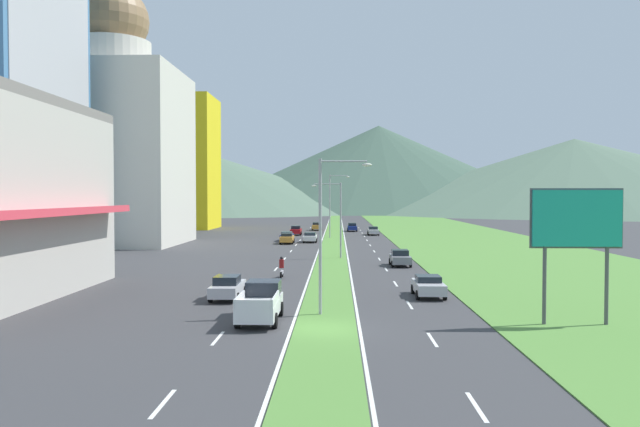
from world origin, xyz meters
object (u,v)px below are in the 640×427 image
object	(u,v)px
car_5	(317,226)
car_9	(296,230)
street_lamp_near	(326,225)
car_2	(428,286)
car_4	(400,258)
car_0	(310,237)
street_lamp_far	(332,202)
pickup_truck_0	(261,302)
street_lamp_mid	(337,214)
car_7	(287,236)
car_1	(287,238)
motorcycle_rider	(282,269)
billboard_roadside	(577,224)
car_8	(373,231)
car_3	(227,287)
car_6	(352,227)

from	to	relation	value
car_5	car_9	distance (m)	15.15
street_lamp_near	car_5	world-z (taller)	street_lamp_near
car_2	car_4	distance (m)	17.84
car_0	street_lamp_far	bearing A→B (deg)	-19.82
car_0	pickup_truck_0	bearing A→B (deg)	179.82
street_lamp_mid	car_9	world-z (taller)	street_lamp_mid
car_5	car_7	size ratio (longest dim) A/B	0.94
car_9	street_lamp_far	bearing A→B (deg)	-139.34
car_1	motorcycle_rider	bearing A→B (deg)	-175.94
street_lamp_near	car_0	bearing A→B (deg)	93.59
street_lamp_mid	billboard_roadside	world-z (taller)	street_lamp_mid
car_2	car_9	world-z (taller)	car_9
street_lamp_mid	car_7	xyz separation A→B (m)	(-7.57, 25.15, -4.09)
car_2	car_8	size ratio (longest dim) A/B	0.88
street_lamp_near	street_lamp_mid	size ratio (longest dim) A/B	1.08
street_lamp_near	motorcycle_rider	xyz separation A→B (m)	(-3.98, 15.37, -4.41)
billboard_roadside	car_2	world-z (taller)	billboard_roadside
car_0	car_1	size ratio (longest dim) A/B	0.90
street_lamp_near	street_lamp_mid	xyz separation A→B (m)	(0.58, 31.19, -0.33)
street_lamp_near	motorcycle_rider	distance (m)	16.48
billboard_roadside	car_1	xyz separation A→B (m)	(-19.64, 53.65, -4.53)
street_lamp_mid	car_7	world-z (taller)	street_lamp_mid
street_lamp_far	car_0	xyz separation A→B (m)	(-3.11, -8.62, -5.08)
street_lamp_mid	billboard_roadside	size ratio (longest dim) A/B	1.14
car_3	car_8	distance (m)	66.45
street_lamp_mid	car_3	xyz separation A→B (m)	(-7.19, -25.98, -4.04)
car_2	car_0	bearing A→B (deg)	-167.89
pickup_truck_0	motorcycle_rider	xyz separation A→B (m)	(-0.43, 16.92, -0.24)
car_8	motorcycle_rider	world-z (taller)	motorcycle_rider
billboard_roadside	motorcycle_rider	bearing A→B (deg)	133.90
street_lamp_near	car_0	xyz separation A→B (m)	(-3.37, 53.74, -4.41)
car_9	pickup_truck_0	xyz separation A→B (m)	(3.00, -71.22, 0.17)
car_0	car_2	distance (m)	48.31
car_3	street_lamp_mid	bearing A→B (deg)	-15.48
street_lamp_mid	street_lamp_far	world-z (taller)	street_lamp_far
car_2	car_8	xyz separation A→B (m)	(0.03, 63.79, 0.01)
car_5	car_9	world-z (taller)	car_9
car_4	motorcycle_rider	xyz separation A→B (m)	(-10.68, -8.98, -0.04)
car_1	car_6	xyz separation A→B (m)	(9.96, 30.01, 0.01)
car_0	car_7	bearing A→B (deg)	54.36
street_lamp_near	car_6	xyz separation A→B (m)	(3.43, 81.26, -4.36)
street_lamp_mid	car_0	distance (m)	23.25
street_lamp_far	car_3	world-z (taller)	street_lamp_far
car_0	street_lamp_mid	bearing A→B (deg)	-170.07
car_1	car_4	xyz separation A→B (m)	(13.23, -26.91, 0.00)
car_3	car_5	size ratio (longest dim) A/B	0.99
street_lamp_far	car_1	bearing A→B (deg)	-119.44
car_6	pickup_truck_0	distance (m)	83.10
street_lamp_far	car_8	size ratio (longest dim) A/B	2.19
street_lamp_mid	car_5	distance (m)	53.60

